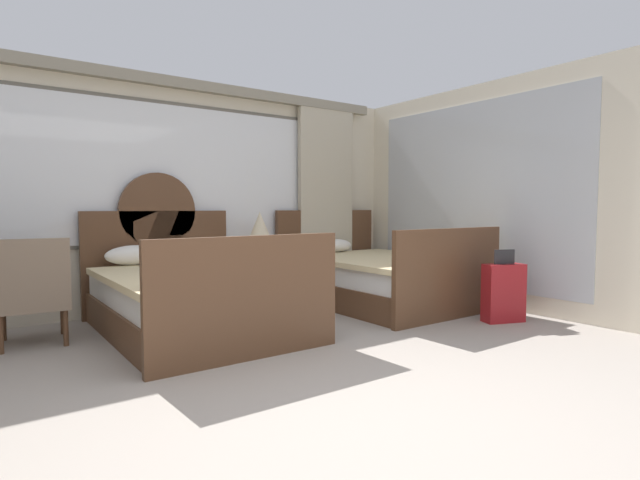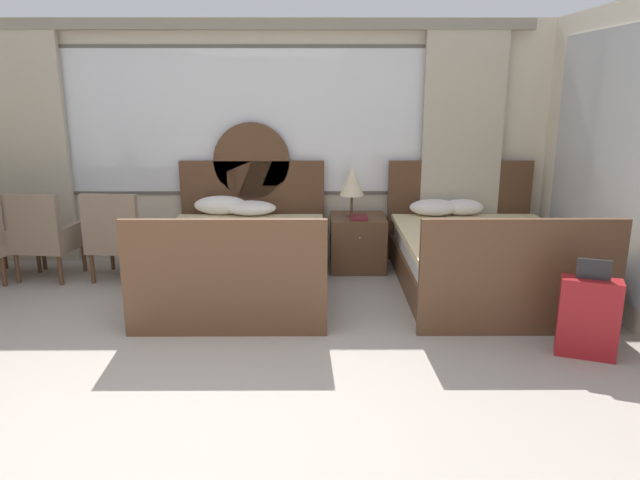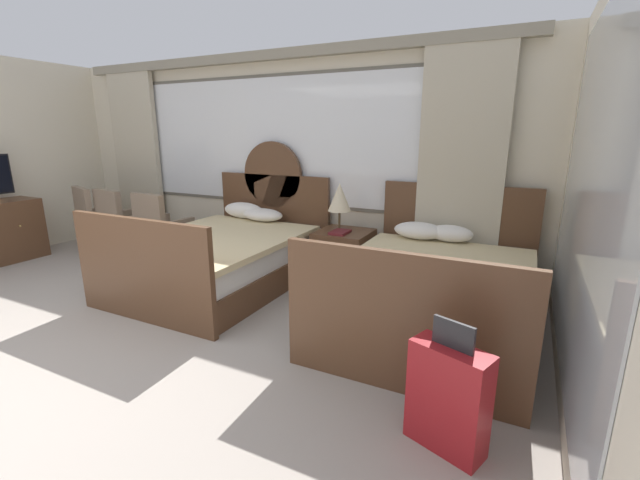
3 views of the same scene
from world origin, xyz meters
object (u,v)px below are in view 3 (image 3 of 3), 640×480
book_on_nightstand (340,232)px  armchair_by_window_left (160,226)px  bed_near_mirror (434,288)px  suitcase_on_floor (448,397)px  armchair_by_window_right (97,217)px  nightstand_between_beds (344,256)px  bed_near_window (224,255)px  armchair_by_window_centre (121,220)px  table_lamp_on_nightstand (340,198)px

book_on_nightstand → armchair_by_window_left: (-2.52, -0.27, -0.12)m
bed_near_mirror → suitcase_on_floor: size_ratio=2.97×
bed_near_mirror → armchair_by_window_right: bed_near_mirror is taller
nightstand_between_beds → bed_near_mirror: bearing=-30.5°
bed_near_window → armchair_by_window_centre: 2.12m
bed_near_mirror → nightstand_between_beds: size_ratio=3.64×
armchair_by_window_right → suitcase_on_floor: bearing=-18.9°
bed_near_mirror → armchair_by_window_left: bed_near_mirror is taller
nightstand_between_beds → armchair_by_window_left: size_ratio=0.66×
table_lamp_on_nightstand → suitcase_on_floor: size_ratio=0.73×
nightstand_between_beds → book_on_nightstand: bearing=-89.9°
suitcase_on_floor → armchair_by_window_centre: bearing=159.2°
book_on_nightstand → armchair_by_window_left: armchair_by_window_left is taller
armchair_by_window_centre → suitcase_on_floor: armchair_by_window_centre is taller
book_on_nightstand → armchair_by_window_centre: (-3.29, -0.27, -0.12)m
nightstand_between_beds → table_lamp_on_nightstand: size_ratio=1.13×
bed_near_window → armchair_by_window_left: bearing=166.8°
bed_near_mirror → armchair_by_window_centre: size_ratio=2.41×
bed_near_mirror → nightstand_between_beds: bearing=149.5°
armchair_by_window_left → book_on_nightstand: bearing=6.0°
bed_near_mirror → armchair_by_window_left: (-3.70, 0.31, 0.15)m
armchair_by_window_left → bed_near_mirror: bearing=-4.8°
bed_near_window → bed_near_mirror: 2.38m
armchair_by_window_left → armchair_by_window_centre: bearing=180.0°
bed_near_mirror → suitcase_on_floor: bearing=-75.5°
book_on_nightstand → table_lamp_on_nightstand: bearing=117.2°
table_lamp_on_nightstand → suitcase_on_floor: (1.65, -2.25, -0.67)m
bed_near_mirror → book_on_nightstand: (-1.18, 0.58, 0.27)m
bed_near_mirror → armchair_by_window_right: size_ratio=2.41×
bed_near_window → table_lamp_on_nightstand: bearing=32.3°
bed_near_window → armchair_by_window_centre: size_ratio=2.41×
nightstand_between_beds → table_lamp_on_nightstand: table_lamp_on_nightstand is taller
book_on_nightstand → bed_near_mirror: bearing=-26.1°
bed_near_window → nightstand_between_beds: bearing=30.2°
bed_near_window → armchair_by_window_left: (-1.32, 0.31, 0.14)m
suitcase_on_floor → armchair_by_window_left: bearing=155.7°
bed_near_window → suitcase_on_floor: 3.17m
bed_near_window → armchair_by_window_left: 1.37m
bed_near_window → nightstand_between_beds: size_ratio=3.64×
armchair_by_window_left → suitcase_on_floor: bearing=-24.3°
book_on_nightstand → suitcase_on_floor: suitcase_on_floor is taller
table_lamp_on_nightstand → suitcase_on_floor: bearing=-53.7°
bed_near_mirror → book_on_nightstand: bed_near_mirror is taller
bed_near_mirror → bed_near_window: bearing=179.9°
bed_near_mirror → book_on_nightstand: bearing=153.9°
table_lamp_on_nightstand → armchair_by_window_right: 3.80m
bed_near_window → armchair_by_window_centre: bed_near_window is taller
nightstand_between_beds → book_on_nightstand: 0.33m
nightstand_between_beds → suitcase_on_floor: suitcase_on_floor is taller
bed_near_mirror → nightstand_between_beds: bed_near_mirror is taller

